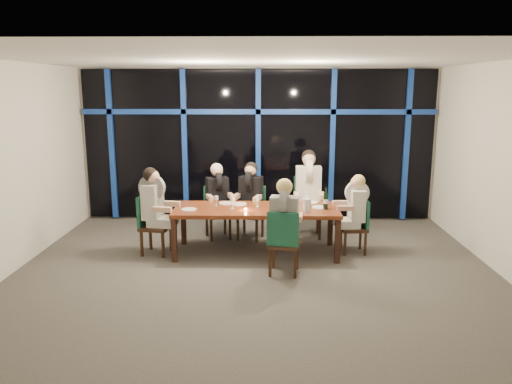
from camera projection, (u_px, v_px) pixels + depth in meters
room at (255, 132)px, 6.86m from camera, size 7.04×7.00×3.02m
window_wall at (259, 143)px, 9.83m from camera, size 6.86×0.43×2.94m
dining_table at (256, 212)px, 7.92m from camera, size 2.60×1.00×0.75m
chair_far_left at (217, 209)px, 8.85m from camera, size 0.54×0.54×0.91m
chair_far_mid at (252, 209)px, 8.79m from camera, size 0.54×0.54×0.93m
chair_far_right at (308, 203)px, 8.92m from camera, size 0.49×0.49×1.06m
chair_end_left at (151, 221)px, 7.94m from camera, size 0.51×0.51×0.96m
chair_end_right at (358, 223)px, 7.99m from camera, size 0.43×0.43×0.87m
chair_near_mid at (284, 239)px, 7.00m from camera, size 0.50×0.50×0.95m
diner_far_left at (218, 190)px, 8.70m from camera, size 0.55×0.62×0.88m
diner_far_mid at (250, 190)px, 8.64m from camera, size 0.54×0.63×0.90m
diner_far_right at (309, 181)px, 8.75m from camera, size 0.53×0.66×1.03m
diner_end_left at (155, 198)px, 7.85m from camera, size 0.63×0.52×0.93m
diner_end_right at (355, 202)px, 7.92m from camera, size 0.56×0.45×0.85m
diner_near_mid at (285, 212)px, 7.00m from camera, size 0.51×0.62×0.93m
plate_far_left at (226, 203)px, 8.20m from camera, size 0.24×0.24×0.01m
plate_far_mid at (239, 204)px, 8.14m from camera, size 0.24×0.24×0.01m
plate_far_right at (311, 202)px, 8.25m from camera, size 0.24×0.24×0.01m
plate_end_left at (189, 209)px, 7.77m from camera, size 0.24×0.24×0.01m
plate_end_right at (319, 207)px, 7.91m from camera, size 0.24×0.24×0.01m
plate_near_mid at (289, 213)px, 7.58m from camera, size 0.24×0.24×0.01m
wine_bottle at (326, 201)px, 7.80m from camera, size 0.08×0.08×0.35m
water_pitcher at (306, 205)px, 7.63m from camera, size 0.13×0.11×0.21m
tea_light at (246, 209)px, 7.76m from camera, size 0.05×0.05×0.03m
wine_glass_a at (232, 200)px, 7.84m from camera, size 0.08×0.08×0.19m
wine_glass_b at (258, 200)px, 7.98m from camera, size 0.06×0.06×0.16m
wine_glass_c at (284, 201)px, 7.79m from camera, size 0.07×0.07×0.19m
wine_glass_d at (216, 199)px, 8.02m from camera, size 0.06×0.06×0.16m
wine_glass_e at (307, 199)px, 7.98m from camera, size 0.06×0.06×0.16m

